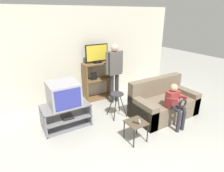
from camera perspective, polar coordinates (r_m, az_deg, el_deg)
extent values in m
cube|color=silver|center=(5.37, -10.70, 8.96)|extent=(6.40, 0.06, 2.60)
cube|color=slate|center=(4.54, -13.55, -11.39)|extent=(1.03, 0.59, 0.02)
cube|color=slate|center=(4.42, -13.80, -8.94)|extent=(1.00, 0.59, 0.02)
cube|color=slate|center=(4.29, -14.12, -5.74)|extent=(1.03, 0.59, 0.02)
cube|color=slate|center=(4.33, -20.24, -10.06)|extent=(0.03, 0.59, 0.52)
cube|color=slate|center=(4.55, -7.79, -7.20)|extent=(0.03, 0.59, 0.52)
cube|color=black|center=(4.34, -13.54, -8.99)|extent=(0.24, 0.28, 0.05)
cube|color=#9E9EA3|center=(4.19, -14.55, -2.40)|extent=(0.63, 0.63, 0.52)
cube|color=#333899|center=(3.91, -13.19, -4.03)|extent=(0.55, 0.01, 0.44)
cube|color=brown|center=(5.38, -8.21, 0.84)|extent=(0.03, 0.37, 1.11)
cube|color=brown|center=(5.72, -0.69, 2.30)|extent=(0.03, 0.37, 1.11)
cube|color=brown|center=(5.74, -4.19, -3.45)|extent=(0.78, 0.37, 0.03)
cube|color=brown|center=(5.52, -4.35, 2.14)|extent=(0.78, 0.37, 0.03)
cube|color=brown|center=(5.38, -4.50, 6.99)|extent=(0.78, 0.37, 0.03)
cube|color=black|center=(5.37, -5.54, 2.97)|extent=(0.18, 0.04, 0.22)
cube|color=black|center=(5.35, -4.60, 7.31)|extent=(0.24, 0.20, 0.04)
cube|color=black|center=(5.30, -4.68, 10.03)|extent=(0.67, 0.04, 0.48)
cube|color=yellow|center=(5.28, -4.58, 10.00)|extent=(0.62, 0.01, 0.43)
cylinder|color=black|center=(4.50, 0.97, -6.77)|extent=(0.17, 0.15, 0.60)
cylinder|color=black|center=(4.61, 3.43, -6.07)|extent=(0.17, 0.15, 0.60)
cylinder|color=black|center=(4.66, -0.39, -5.72)|extent=(0.17, 0.15, 0.60)
cylinder|color=black|center=(4.77, 2.02, -5.08)|extent=(0.17, 0.15, 0.60)
cylinder|color=#333338|center=(4.50, 1.55, -2.42)|extent=(0.32, 0.32, 0.02)
cube|color=brown|center=(3.77, 7.37, -10.94)|extent=(0.38, 0.38, 0.02)
cylinder|color=black|center=(3.70, 6.71, -15.64)|extent=(0.02, 0.02, 0.41)
cylinder|color=black|center=(3.87, 10.77, -13.96)|extent=(0.02, 0.02, 0.41)
cylinder|color=black|center=(3.91, 3.71, -13.18)|extent=(0.02, 0.02, 0.41)
cylinder|color=black|center=(4.08, 7.66, -11.74)|extent=(0.02, 0.02, 0.41)
cube|color=#232328|center=(3.72, 7.31, -11.02)|extent=(0.10, 0.14, 0.02)
cube|color=gray|center=(3.77, 8.42, -10.68)|extent=(0.11, 0.14, 0.02)
cube|color=#756651|center=(4.88, 15.51, -6.19)|extent=(1.62, 0.88, 0.45)
cube|color=#756651|center=(4.91, 13.23, -0.01)|extent=(1.62, 0.20, 0.45)
cube|color=#756651|center=(4.42, 9.15, -7.81)|extent=(0.22, 0.88, 0.57)
cube|color=#756651|center=(5.34, 20.85, -3.66)|extent=(0.22, 0.88, 0.57)
cylinder|color=#2D2D33|center=(5.29, -0.06, -0.82)|extent=(0.11, 0.11, 0.84)
cylinder|color=#2D2D33|center=(5.37, 1.46, -0.49)|extent=(0.11, 0.11, 0.84)
cube|color=#5B5651|center=(5.10, 0.74, 7.02)|extent=(0.38, 0.20, 0.63)
cylinder|color=#5B5651|center=(4.99, -1.51, 6.87)|extent=(0.08, 0.08, 0.60)
cylinder|color=#5B5651|center=(5.22, 2.90, 7.50)|extent=(0.08, 0.08, 0.60)
sphere|color=beige|center=(5.02, 0.77, 11.64)|extent=(0.20, 0.20, 0.20)
cylinder|color=#2D2D38|center=(4.32, 19.56, -10.47)|extent=(0.08, 0.08, 0.45)
cylinder|color=#2D2D38|center=(4.43, 20.85, -9.86)|extent=(0.08, 0.08, 0.45)
cylinder|color=#2D2D38|center=(4.28, 18.50, -6.52)|extent=(0.09, 0.30, 0.09)
cylinder|color=#2D2D38|center=(4.38, 19.81, -6.00)|extent=(0.09, 0.30, 0.09)
cube|color=#993333|center=(4.35, 17.92, -3.82)|extent=(0.30, 0.17, 0.38)
cylinder|color=#993333|center=(4.15, 18.07, -3.92)|extent=(0.06, 0.31, 0.14)
cylinder|color=#993333|center=(4.35, 20.46, -3.09)|extent=(0.06, 0.31, 0.14)
sphere|color=tan|center=(4.25, 18.33, -0.45)|extent=(0.17, 0.17, 0.17)
torus|color=black|center=(4.18, 20.81, -4.96)|extent=(0.21, 0.04, 0.21)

